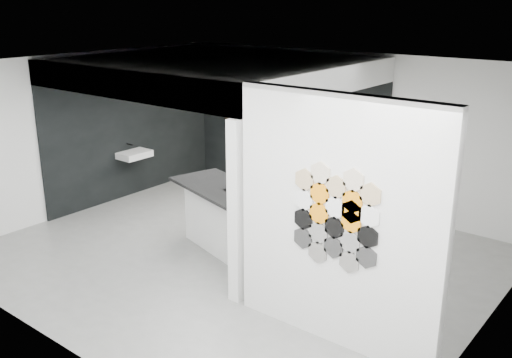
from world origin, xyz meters
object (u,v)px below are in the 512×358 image
at_px(partition_panel, 337,223).
at_px(wall_basin, 135,155).
at_px(kettle, 332,129).
at_px(glass_bowl, 347,134).
at_px(utensil_cup, 252,118).
at_px(glass_vase, 347,132).
at_px(kitchen_island, 231,219).
at_px(stockpot, 239,114).
at_px(bottle_dark, 267,119).

bearing_deg(partition_panel, wall_basin, 161.77).
relative_size(partition_panel, kettle, 14.32).
height_order(wall_basin, glass_bowl, glass_bowl).
distance_m(wall_basin, glass_bowl, 4.00).
bearing_deg(utensil_cup, glass_vase, 0.00).
relative_size(wall_basin, kitchen_island, 0.29).
bearing_deg(stockpot, partition_panel, -40.08).
xyz_separation_m(wall_basin, stockpot, (0.87, 2.07, 0.56)).
relative_size(kitchen_island, glass_vase, 13.58).
distance_m(glass_bowl, bottle_dark, 1.81).
height_order(kettle, glass_bowl, kettle).
bearing_deg(kitchen_island, stockpot, 143.89).
height_order(partition_panel, kitchen_island, partition_panel).
distance_m(kitchen_island, glass_vase, 2.96).
bearing_deg(glass_bowl, bottle_dark, 180.00).
bearing_deg(bottle_dark, kettle, 0.00).
bearing_deg(bottle_dark, kitchen_island, -62.41).
bearing_deg(kettle, utensil_cup, -169.00).
distance_m(stockpot, bottle_dark, 0.71).
bearing_deg(stockpot, kettle, 0.00).
relative_size(partition_panel, kitchen_island, 1.33).
distance_m(stockpot, glass_vase, 2.52).
xyz_separation_m(wall_basin, kitchen_island, (3.06, -0.75, -0.32)).
bearing_deg(glass_vase, partition_panel, -61.77).
relative_size(wall_basin, kettle, 3.07).
xyz_separation_m(stockpot, glass_vase, (2.52, 0.00, -0.02)).
distance_m(glass_vase, bottle_dark, 1.81).
bearing_deg(kettle, bottle_dark, -169.00).
distance_m(kitchen_island, utensil_cup, 3.47).
distance_m(partition_panel, stockpot, 6.00).
bearing_deg(kettle, wall_basin, -135.13).
bearing_deg(bottle_dark, partition_panel, -44.89).
height_order(wall_basin, bottle_dark, bottle_dark).
bearing_deg(glass_vase, bottle_dark, 180.00).
bearing_deg(partition_panel, glass_bowl, 118.23).
height_order(stockpot, bottle_dark, stockpot).
bearing_deg(bottle_dark, stockpot, 180.00).
distance_m(kitchen_island, stockpot, 3.67).
xyz_separation_m(partition_panel, glass_bowl, (-2.08, 3.87, -0.03)).
bearing_deg(utensil_cup, stockpot, 180.00).
distance_m(partition_panel, glass_bowl, 4.39).
relative_size(wall_basin, stockpot, 2.64).
xyz_separation_m(glass_vase, bottle_dark, (-1.81, 0.00, -0.00)).
xyz_separation_m(kettle, bottle_dark, (-1.49, 0.00, -0.01)).
bearing_deg(kettle, stockpot, -169.00).
bearing_deg(kitchen_island, glass_bowl, 99.30).
relative_size(glass_vase, bottle_dark, 1.00).
relative_size(kettle, glass_vase, 1.26).
height_order(partition_panel, wall_basin, partition_panel).
xyz_separation_m(kitchen_island, bottle_dark, (-1.47, 2.81, 0.87)).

